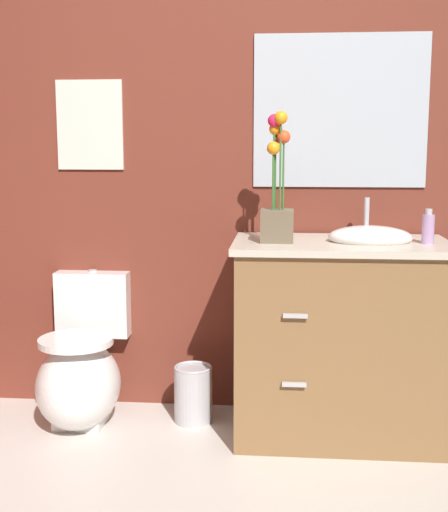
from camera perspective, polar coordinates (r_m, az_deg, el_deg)
wall_back at (r=3.34m, az=6.54°, el=8.28°), size 4.52×0.05×2.50m
toilet at (r=3.35m, az=-11.64°, el=-9.38°), size 0.38×0.59×0.69m
vanity_cabinet at (r=3.14m, az=9.50°, el=-6.59°), size 0.94×0.56×1.06m
flower_vase at (r=2.99m, az=4.41°, el=4.69°), size 0.14×0.14×0.55m
soap_bottle at (r=3.06m, az=16.43°, el=2.21°), size 0.05×0.05×0.15m
trash_bin at (r=3.33m, az=-2.54°, el=-11.23°), size 0.18×0.18×0.27m
wall_poster at (r=3.44m, az=-10.97°, el=10.52°), size 0.32×0.01×0.42m
wall_mirror at (r=3.32m, az=9.53°, el=11.66°), size 0.80×0.01×0.70m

